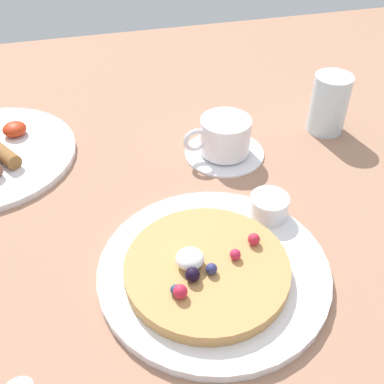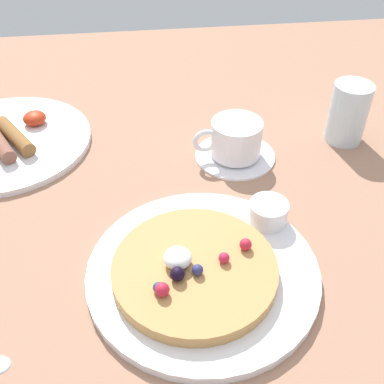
# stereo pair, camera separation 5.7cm
# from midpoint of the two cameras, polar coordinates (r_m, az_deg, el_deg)

# --- Properties ---
(ground_plane) EXTENTS (1.70, 1.33, 0.03)m
(ground_plane) POSITION_cam_midpoint_polar(r_m,az_deg,el_deg) (0.65, -1.09, -4.31)
(ground_plane) COLOR #A07259
(pancake_plate) EXTENTS (0.28, 0.28, 0.01)m
(pancake_plate) POSITION_cam_midpoint_polar(r_m,az_deg,el_deg) (0.57, 4.26, -9.75)
(pancake_plate) COLOR white
(pancake_plate) RESTS_ON ground_plane
(pancake_with_berries) EXTENTS (0.19, 0.19, 0.04)m
(pancake_with_berries) POSITION_cam_midpoint_polar(r_m,az_deg,el_deg) (0.55, 3.26, -9.47)
(pancake_with_berries) COLOR tan
(pancake_with_berries) RESTS_ON pancake_plate
(syrup_ramekin) EXTENTS (0.05, 0.05, 0.03)m
(syrup_ramekin) POSITION_cam_midpoint_polar(r_m,az_deg,el_deg) (0.62, 11.82, -2.51)
(syrup_ramekin) COLOR white
(syrup_ramekin) RESTS_ON pancake_plate
(breakfast_plate) EXTENTS (0.28, 0.28, 0.01)m
(breakfast_plate) POSITION_cam_midpoint_polar(r_m,az_deg,el_deg) (0.82, -19.85, 5.64)
(breakfast_plate) COLOR white
(breakfast_plate) RESTS_ON ground_plane
(fried_breakfast) EXTENTS (0.13, 0.14, 0.03)m
(fried_breakfast) POSITION_cam_midpoint_polar(r_m,az_deg,el_deg) (0.80, -19.58, 6.09)
(fried_breakfast) COLOR brown
(fried_breakfast) RESTS_ON breakfast_plate
(coffee_saucer) EXTENTS (0.13, 0.13, 0.01)m
(coffee_saucer) POSITION_cam_midpoint_polar(r_m,az_deg,el_deg) (0.75, 7.41, 4.41)
(coffee_saucer) COLOR white
(coffee_saucer) RESTS_ON ground_plane
(coffee_cup) EXTENTS (0.11, 0.08, 0.06)m
(coffee_cup) POSITION_cam_midpoint_polar(r_m,az_deg,el_deg) (0.74, 7.51, 6.45)
(coffee_cup) COLOR white
(coffee_cup) RESTS_ON coffee_saucer
(water_glass) EXTENTS (0.06, 0.06, 0.10)m
(water_glass) POSITION_cam_midpoint_polar(r_m,az_deg,el_deg) (0.81, 20.31, 8.89)
(water_glass) COLOR silver
(water_glass) RESTS_ON ground_plane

